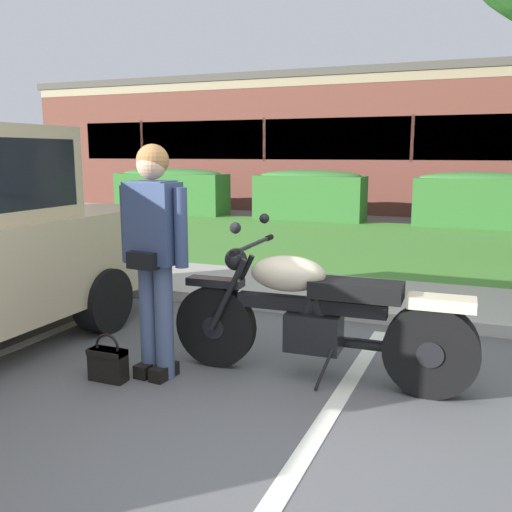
{
  "coord_description": "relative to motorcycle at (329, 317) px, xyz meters",
  "views": [
    {
      "loc": [
        1.06,
        -2.69,
        1.64
      ],
      "look_at": [
        -0.57,
        1.31,
        0.85
      ],
      "focal_mm": 39.54,
      "sensor_mm": 36.0,
      "label": 1
    }
  ],
  "objects": [
    {
      "name": "handbag",
      "position": [
        -1.48,
        -0.61,
        -0.34
      ],
      "size": [
        0.28,
        0.13,
        0.36
      ],
      "color": "black",
      "rests_on": "ground"
    },
    {
      "name": "hedge_left",
      "position": [
        -6.71,
        9.2,
        0.17
      ],
      "size": [
        3.02,
        0.9,
        1.24
      ],
      "color": "#336B2D",
      "rests_on": "ground"
    },
    {
      "name": "stall_stripe_1",
      "position": [
        0.15,
        -0.92,
        -0.48
      ],
      "size": [
        0.16,
        4.4,
        0.01
      ],
      "primitive_type": "cube",
      "rotation": [
        0.0,
        0.0,
        -0.01
      ],
      "color": "silver",
      "rests_on": "ground"
    },
    {
      "name": "hedge_center_right",
      "position": [
        0.88,
        9.2,
        0.17
      ],
      "size": [
        2.71,
        0.9,
        1.24
      ],
      "color": "#336B2D",
      "rests_on": "ground"
    },
    {
      "name": "curb_strip",
      "position": [
        -0.08,
        1.61,
        -0.42
      ],
      "size": [
        60.0,
        0.2,
        0.12
      ],
      "primitive_type": "cube",
      "color": "#ADA89E",
      "rests_on": "ground"
    },
    {
      "name": "concrete_walk",
      "position": [
        -0.08,
        2.46,
        -0.44
      ],
      "size": [
        60.0,
        1.5,
        0.08
      ],
      "primitive_type": "cube",
      "color": "#ADA89E",
      "rests_on": "ground"
    },
    {
      "name": "motorcycle",
      "position": [
        0.0,
        0.0,
        0.0
      ],
      "size": [
        2.24,
        0.82,
        1.18
      ],
      "color": "black",
      "rests_on": "ground"
    },
    {
      "name": "rider_person",
      "position": [
        -1.2,
        -0.39,
        0.51
      ],
      "size": [
        0.57,
        0.32,
        1.7
      ],
      "color": "black",
      "rests_on": "ground"
    },
    {
      "name": "ground_plane",
      "position": [
        -0.08,
        -1.12,
        -0.48
      ],
      "size": [
        140.0,
        140.0,
        0.0
      ],
      "primitive_type": "plane",
      "color": "#565659"
    },
    {
      "name": "hedge_center_left",
      "position": [
        -2.92,
        9.2,
        0.17
      ],
      "size": [
        2.62,
        0.9,
        1.24
      ],
      "color": "#336B2D",
      "rests_on": "ground"
    },
    {
      "name": "grass_lawn",
      "position": [
        -0.08,
        6.22,
        -0.45
      ],
      "size": [
        60.0,
        6.01,
        0.06
      ],
      "primitive_type": "cube",
      "color": "#478433",
      "rests_on": "ground"
    },
    {
      "name": "brick_building",
      "position": [
        -0.83,
        15.6,
        1.45
      ],
      "size": [
        23.89,
        9.04,
        3.85
      ],
      "color": "brown",
      "rests_on": "ground"
    }
  ]
}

